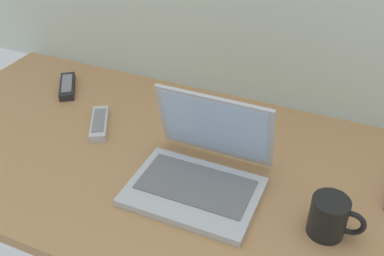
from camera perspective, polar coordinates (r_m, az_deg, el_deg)
name	(u,v)px	position (r m, az deg, el deg)	size (l,w,h in m)	color
desk	(176,166)	(1.18, -2.04, -4.87)	(1.60, 0.76, 0.03)	#A87A4C
laptop	(201,168)	(1.08, 1.16, -5.21)	(0.31, 0.27, 0.21)	#B2B5BA
coffee_mug	(330,217)	(1.00, 17.31, -10.83)	(0.12, 0.08, 0.09)	black
remote_control_near	(99,123)	(1.32, -11.85, 0.60)	(0.12, 0.16, 0.02)	#B7B7B7
remote_control_far	(67,86)	(1.54, -15.74, 5.21)	(0.13, 0.16, 0.02)	black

